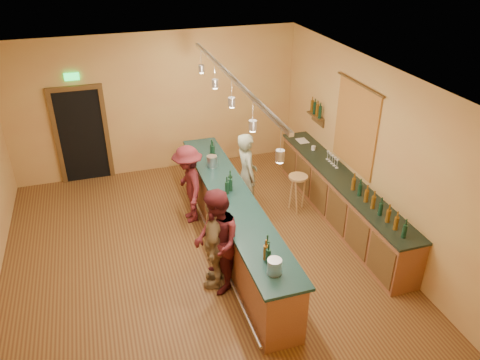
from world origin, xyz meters
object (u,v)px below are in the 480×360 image
object	(u,v)px
back_counter	(341,199)
bar_stool	(298,182)
customer_b	(215,242)
customer_c	(189,184)
bartender	(247,175)
customer_a	(217,242)
tasting_bar	(233,218)

from	to	relation	value
back_counter	bar_stool	size ratio (longest dim) A/B	5.76
customer_b	bar_stool	xyz separation A→B (m)	(2.14, 1.64, -0.15)
customer_c	customer_b	bearing A→B (deg)	-0.45
bar_stool	customer_b	bearing A→B (deg)	-142.52
bartender	customer_b	bearing A→B (deg)	148.17
customer_a	customer_c	distance (m)	2.07
back_counter	customer_c	distance (m)	2.96
bartender	bar_stool	size ratio (longest dim) A/B	2.20
customer_a	bar_stool	xyz separation A→B (m)	(2.14, 1.74, -0.23)
bartender	customer_b	xyz separation A→B (m)	(-1.14, -1.86, -0.07)
tasting_bar	customer_a	bearing A→B (deg)	-119.62
customer_c	back_counter	bearing A→B (deg)	71.34
customer_a	customer_b	bearing A→B (deg)	-174.83
customer_a	customer_b	distance (m)	0.12
bartender	customer_c	distance (m)	1.14
back_counter	customer_c	size ratio (longest dim) A/B	2.89
customer_a	customer_b	size ratio (longest dim) A/B	1.09
back_counter	customer_a	size ratio (longest dim) A/B	2.60
bartender	customer_a	bearing A→B (deg)	149.42
customer_a	bar_stool	bearing A→B (deg)	134.20
customer_b	customer_c	world-z (taller)	customer_b
back_counter	customer_a	bearing A→B (deg)	-157.75
customer_b	back_counter	bearing A→B (deg)	133.98
bar_stool	back_counter	bearing A→B (deg)	-41.92
back_counter	bartender	world-z (taller)	bartender
tasting_bar	bartender	xyz separation A→B (m)	(0.59, 0.99, 0.26)
bartender	customer_c	world-z (taller)	bartender
bartender	customer_a	world-z (taller)	customer_a
tasting_bar	bartender	size ratio (longest dim) A/B	2.93
back_counter	tasting_bar	xyz separation A→B (m)	(-2.25, -0.18, 0.12)
bartender	customer_c	bearing A→B (deg)	83.74
back_counter	bartender	bearing A→B (deg)	154.21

